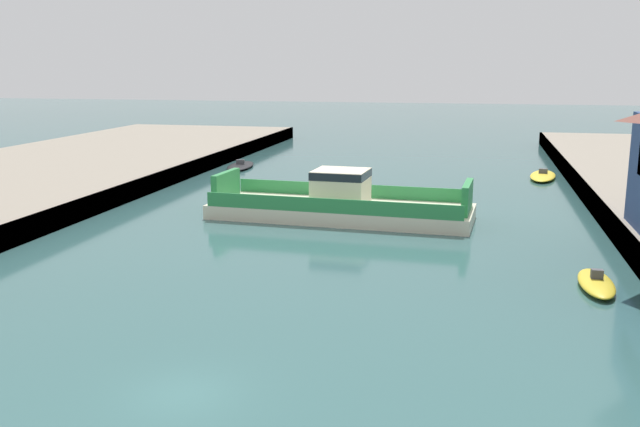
# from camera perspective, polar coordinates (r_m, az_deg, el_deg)

# --- Properties ---
(ground_plane) EXTENTS (400.00, 400.00, 0.00)m
(ground_plane) POSITION_cam_1_polar(r_m,az_deg,el_deg) (27.23, -11.09, -14.24)
(ground_plane) COLOR #335B5B
(chain_ferry) EXTENTS (20.88, 8.09, 3.87)m
(chain_ferry) POSITION_cam_1_polar(r_m,az_deg,el_deg) (55.29, 1.70, 0.78)
(chain_ferry) COLOR beige
(chain_ferry) RESTS_ON ground
(moored_boat_near_left) EXTENTS (3.61, 8.34, 1.04)m
(moored_boat_near_left) POSITION_cam_1_polar(r_m,az_deg,el_deg) (78.56, 17.64, 2.94)
(moored_boat_near_left) COLOR yellow
(moored_boat_near_left) RESTS_ON ground
(moored_boat_near_right) EXTENTS (3.66, 8.13, 0.95)m
(moored_boat_near_right) POSITION_cam_1_polar(r_m,az_deg,el_deg) (83.17, -6.48, 3.88)
(moored_boat_near_right) COLOR black
(moored_boat_near_right) RESTS_ON ground
(moored_boat_mid_left) EXTENTS (1.81, 5.43, 1.05)m
(moored_boat_mid_left) POSITION_cam_1_polar(r_m,az_deg,el_deg) (41.18, 21.51, -5.27)
(moored_boat_mid_left) COLOR yellow
(moored_boat_mid_left) RESTS_ON ground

